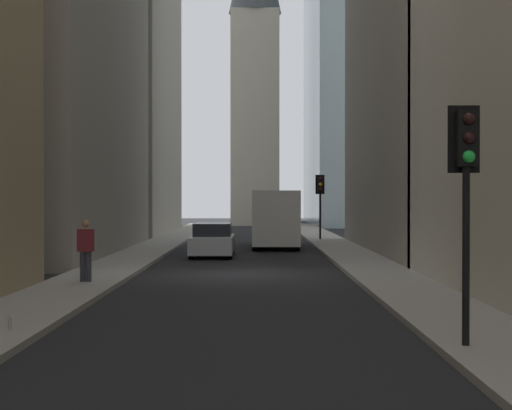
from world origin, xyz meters
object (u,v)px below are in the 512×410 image
Objects in this scene: traffic_light_foreground at (466,168)px; pedestrian at (86,248)px; traffic_light_midblock at (320,192)px; sedan_silver at (213,241)px; discarded_bottle at (10,324)px; delivery_truck at (275,219)px.

pedestrian is (9.44, 8.21, -1.90)m from traffic_light_foreground.
traffic_light_midblock is 2.10× the size of pedestrian.
sedan_silver is 15.93× the size of discarded_bottle.
traffic_light_midblock reaches higher than delivery_truck.
delivery_truck is 1.50× the size of sedan_silver.
traffic_light_foreground is 1.06× the size of traffic_light_midblock.
traffic_light_foreground is at bearing -100.56° from discarded_bottle.
discarded_bottle is at bearing -177.26° from pedestrian.
sedan_silver is at bearing 153.43° from delivery_truck.
discarded_bottle is (-30.26, 8.11, -2.58)m from traffic_light_midblock.
delivery_truck reaches higher than pedestrian.
delivery_truck reaches higher than sedan_silver.
pedestrian is 6.47× the size of discarded_bottle.
delivery_truck is 6.31m from sedan_silver.
traffic_light_foreground reaches higher than delivery_truck.
traffic_light_foreground is at bearing -165.77° from sedan_silver.
delivery_truck is at bearing -18.86° from pedestrian.
traffic_light_foreground is 8.42m from discarded_bottle.
traffic_light_foreground is 31.72m from traffic_light_midblock.
traffic_light_midblock reaches higher than discarded_bottle.
traffic_light_midblock reaches higher than sedan_silver.
traffic_light_foreground is at bearing -138.98° from pedestrian.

